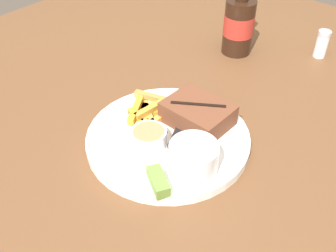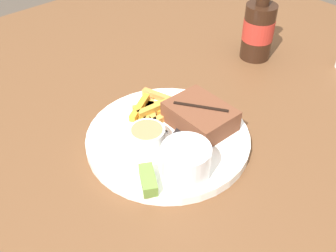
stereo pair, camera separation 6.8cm
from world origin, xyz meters
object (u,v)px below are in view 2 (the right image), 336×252
dipping_sauce_cup (147,136)px  knife_utensil (185,125)px  dinner_plate (168,138)px  fork_utensil (136,117)px  beer_bottle (259,28)px  coleslaw_cup (186,159)px  pickle_spear (148,180)px  steak_portion (200,116)px

dipping_sauce_cup → knife_utensil: size_ratio=0.39×
dinner_plate → fork_utensil: size_ratio=2.16×
dinner_plate → knife_utensil: knife_utensil is taller
knife_utensil → beer_bottle: bearing=-7.0°
dinner_plate → dipping_sauce_cup: 0.05m
coleslaw_cup → fork_utensil: bearing=169.9°
pickle_spear → knife_utensil: pickle_spear is taller
steak_portion → pickle_spear: (0.05, -0.16, -0.01)m
fork_utensil → beer_bottle: 0.37m
dinner_plate → knife_utensil: (0.00, 0.04, 0.01)m
dinner_plate → beer_bottle: beer_bottle is taller
steak_portion → coleslaw_cup: (0.07, -0.10, 0.01)m
coleslaw_cup → knife_utensil: size_ratio=0.49×
coleslaw_cup → pickle_spear: size_ratio=1.33×
pickle_spear → knife_utensil: 0.15m
dinner_plate → coleslaw_cup: bearing=-25.4°
dinner_plate → pickle_spear: pickle_spear is taller
fork_utensil → knife_utensil: size_ratio=0.85×
fork_utensil → pickle_spear: bearing=-41.5°
steak_portion → coleslaw_cup: 0.12m
dipping_sauce_cup → fork_utensil: (-0.07, 0.03, -0.02)m
dinner_plate → steak_portion: size_ratio=2.46×
steak_portion → knife_utensil: steak_portion is taller
steak_portion → dipping_sauce_cup: bearing=-104.3°
steak_portion → beer_bottle: (-0.11, 0.30, 0.04)m
knife_utensil → beer_bottle: 0.34m
dipping_sauce_cup → knife_utensil: bearing=81.0°
dinner_plate → pickle_spear: (0.07, -0.10, 0.02)m
dipping_sauce_cup → beer_bottle: (-0.08, 0.40, 0.04)m
steak_portion → pickle_spear: 0.17m
steak_portion → pickle_spear: size_ratio=2.01×
coleslaw_cup → knife_utensil: (-0.08, 0.08, -0.03)m
fork_utensil → coleslaw_cup: bearing=-19.5°
knife_utensil → steak_portion: bearing=-52.6°
coleslaw_cup → dipping_sauce_cup: 0.10m
coleslaw_cup → beer_bottle: beer_bottle is taller
dinner_plate → knife_utensil: bearing=83.2°
dinner_plate → fork_utensil: bearing=-170.6°
dinner_plate → steak_portion: bearing=73.6°
beer_bottle → dinner_plate: bearing=-76.3°
fork_utensil → knife_utensil: 0.09m
dipping_sauce_cup → dinner_plate: bearing=79.0°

